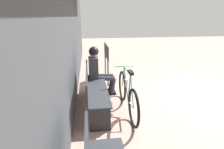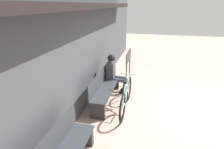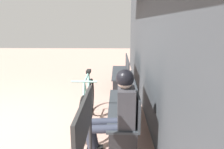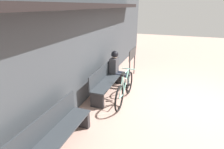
% 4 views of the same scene
% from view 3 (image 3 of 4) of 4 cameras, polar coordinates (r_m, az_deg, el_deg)
% --- Properties ---
extents(storefront_wall, '(12.00, 0.56, 3.20)m').
position_cam_3_polar(storefront_wall, '(3.14, 12.22, 11.79)').
color(storefront_wall, '#3D4247').
rests_on(storefront_wall, ground_plane).
extents(park_bench_near, '(1.74, 0.42, 0.83)m').
position_cam_3_polar(park_bench_near, '(3.55, 3.49, -8.83)').
color(park_bench_near, '#2D3338').
rests_on(park_bench_near, ground_plane).
extents(bicycle, '(1.70, 0.40, 0.92)m').
position_cam_3_polar(bicycle, '(3.83, -6.37, -7.50)').
color(bicycle, black).
rests_on(bicycle, ground_plane).
extents(person_seated, '(0.34, 0.64, 1.18)m').
position_cam_3_polar(person_seated, '(2.83, 1.59, -8.69)').
color(person_seated, '#2D3342').
rests_on(person_seated, ground_plane).
extents(park_bench_far, '(1.74, 0.42, 0.83)m').
position_cam_3_polar(park_bench_far, '(5.92, 2.65, 0.28)').
color(park_bench_far, '#2D3338').
rests_on(park_bench_far, ground_plane).
extents(signboard, '(0.96, 0.04, 1.08)m').
position_cam_3_polar(signboard, '(2.01, -7.20, -13.86)').
color(signboard, '#232326').
rests_on(signboard, ground_plane).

